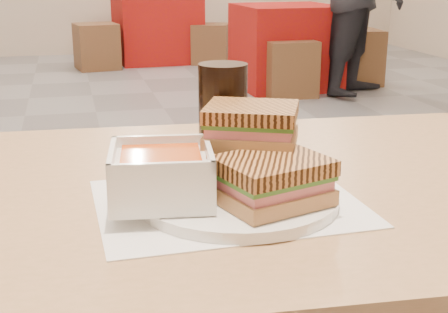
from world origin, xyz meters
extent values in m
cube|color=#AF7E55|center=(-0.03, -1.90, 0.73)|extent=(1.24, 0.78, 0.03)
cylinder|color=#AF7E55|center=(0.54, -1.64, 0.36)|extent=(0.06, 0.06, 0.72)
cube|color=white|center=(0.02, -1.98, 0.75)|extent=(0.34, 0.27, 0.00)
cylinder|color=white|center=(0.03, -1.99, 0.76)|extent=(0.26, 0.26, 0.01)
cube|color=white|center=(-0.07, -1.99, 0.79)|extent=(0.14, 0.14, 0.05)
cube|color=#D44B12|center=(-0.07, -1.99, 0.82)|extent=(0.11, 0.11, 0.01)
cube|color=white|center=(-0.01, -2.00, 0.83)|extent=(0.02, 0.12, 0.01)
cube|color=white|center=(-0.13, -1.98, 0.83)|extent=(0.02, 0.12, 0.01)
cube|color=white|center=(-0.06, -1.93, 0.83)|extent=(0.12, 0.02, 0.01)
cube|color=white|center=(-0.08, -2.05, 0.83)|extent=(0.12, 0.02, 0.01)
cube|color=tan|center=(0.06, -2.03, 0.78)|extent=(0.15, 0.14, 0.02)
cube|color=#CB6B73|center=(0.06, -2.03, 0.79)|extent=(0.14, 0.13, 0.01)
cube|color=#386B23|center=(0.06, -2.03, 0.80)|extent=(0.15, 0.13, 0.01)
cube|color=#A86D35|center=(0.06, -2.03, 0.81)|extent=(0.15, 0.14, 0.02)
cube|color=tan|center=(0.06, -1.95, 0.83)|extent=(0.15, 0.14, 0.02)
cube|color=#CB6B73|center=(0.06, -1.95, 0.84)|extent=(0.14, 0.13, 0.01)
cube|color=#386B23|center=(0.06, -1.95, 0.85)|extent=(0.15, 0.13, 0.01)
cube|color=#A86D35|center=(0.06, -1.95, 0.86)|extent=(0.15, 0.14, 0.02)
cylinder|color=black|center=(0.05, -1.83, 0.83)|extent=(0.07, 0.07, 0.16)
cube|color=#901306|center=(1.66, 2.48, 0.35)|extent=(0.83, 0.83, 0.70)
cube|color=#901306|center=(0.79, 4.26, 0.38)|extent=(0.92, 0.92, 0.76)
cube|color=brown|center=(1.57, 2.12, 0.23)|extent=(0.40, 0.40, 0.45)
cube|color=brown|center=(2.31, 2.47, 0.24)|extent=(0.46, 0.46, 0.48)
cube|color=brown|center=(0.12, 3.86, 0.23)|extent=(0.47, 0.47, 0.46)
cube|color=brown|center=(1.33, 3.94, 0.21)|extent=(0.48, 0.48, 0.42)
camera|label=1|loc=(-0.17, -2.73, 1.05)|focal=50.63mm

